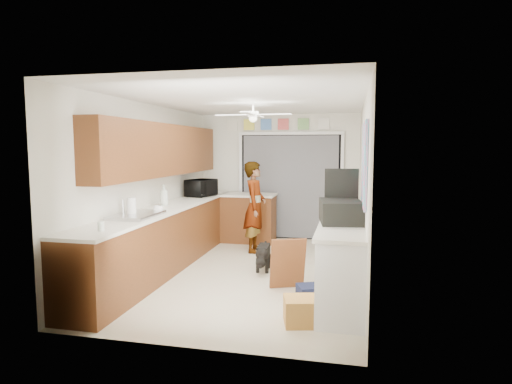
{
  "coord_description": "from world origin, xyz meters",
  "views": [
    {
      "loc": [
        1.42,
        -6.04,
        1.84
      ],
      "look_at": [
        0.0,
        0.4,
        1.15
      ],
      "focal_mm": 30.0,
      "sensor_mm": 36.0,
      "label": 1
    }
  ],
  "objects_px": {
    "microwave": "(201,188)",
    "soap_bottle": "(164,195)",
    "cup": "(158,209)",
    "paper_towel_roll": "(132,207)",
    "suitcase": "(341,211)",
    "dog": "(263,256)",
    "man": "(255,207)",
    "cardboard_box": "(306,311)",
    "navy_crate": "(311,293)"
  },
  "relations": [
    {
      "from": "man",
      "to": "dog",
      "type": "distance_m",
      "value": 1.33
    },
    {
      "from": "paper_towel_roll",
      "to": "dog",
      "type": "height_order",
      "value": "paper_towel_roll"
    },
    {
      "from": "suitcase",
      "to": "navy_crate",
      "type": "xyz_separation_m",
      "value": [
        -0.32,
        -0.17,
        -0.98
      ]
    },
    {
      "from": "cup",
      "to": "man",
      "type": "height_order",
      "value": "man"
    },
    {
      "from": "paper_towel_roll",
      "to": "dog",
      "type": "relative_size",
      "value": 0.45
    },
    {
      "from": "soap_bottle",
      "to": "man",
      "type": "xyz_separation_m",
      "value": [
        1.19,
        1.16,
        -0.31
      ]
    },
    {
      "from": "soap_bottle",
      "to": "man",
      "type": "distance_m",
      "value": 1.69
    },
    {
      "from": "man",
      "to": "dog",
      "type": "xyz_separation_m",
      "value": [
        0.38,
        -1.13,
        -0.58
      ]
    },
    {
      "from": "suitcase",
      "to": "soap_bottle",
      "type": "bearing_deg",
      "value": 152.68
    },
    {
      "from": "cardboard_box",
      "to": "dog",
      "type": "distance_m",
      "value": 2.0
    },
    {
      "from": "cup",
      "to": "microwave",
      "type": "bearing_deg",
      "value": 93.25
    },
    {
      "from": "soap_bottle",
      "to": "cup",
      "type": "xyz_separation_m",
      "value": [
        0.25,
        -0.74,
        -0.11
      ]
    },
    {
      "from": "microwave",
      "to": "cup",
      "type": "height_order",
      "value": "microwave"
    },
    {
      "from": "soap_bottle",
      "to": "paper_towel_roll",
      "type": "distance_m",
      "value": 1.09
    },
    {
      "from": "soap_bottle",
      "to": "dog",
      "type": "height_order",
      "value": "soap_bottle"
    },
    {
      "from": "paper_towel_roll",
      "to": "soap_bottle",
      "type": "bearing_deg",
      "value": 92.24
    },
    {
      "from": "microwave",
      "to": "soap_bottle",
      "type": "relative_size",
      "value": 1.7
    },
    {
      "from": "cardboard_box",
      "to": "man",
      "type": "bearing_deg",
      "value": 112.12
    },
    {
      "from": "soap_bottle",
      "to": "navy_crate",
      "type": "xyz_separation_m",
      "value": [
        2.39,
        -1.13,
        -1.01
      ]
    },
    {
      "from": "soap_bottle",
      "to": "cup",
      "type": "distance_m",
      "value": 0.79
    },
    {
      "from": "microwave",
      "to": "dog",
      "type": "xyz_separation_m",
      "value": [
        1.44,
        -1.31,
        -0.88
      ]
    },
    {
      "from": "dog",
      "to": "microwave",
      "type": "bearing_deg",
      "value": 133.84
    },
    {
      "from": "soap_bottle",
      "to": "navy_crate",
      "type": "height_order",
      "value": "soap_bottle"
    },
    {
      "from": "soap_bottle",
      "to": "man",
      "type": "relative_size",
      "value": 0.21
    },
    {
      "from": "soap_bottle",
      "to": "suitcase",
      "type": "xyz_separation_m",
      "value": [
        2.71,
        -0.96,
        -0.03
      ]
    },
    {
      "from": "paper_towel_roll",
      "to": "cardboard_box",
      "type": "xyz_separation_m",
      "value": [
        2.35,
        -0.71,
        -0.92
      ]
    },
    {
      "from": "soap_bottle",
      "to": "cup",
      "type": "relative_size",
      "value": 2.49
    },
    {
      "from": "suitcase",
      "to": "navy_crate",
      "type": "distance_m",
      "value": 1.04
    },
    {
      "from": "soap_bottle",
      "to": "suitcase",
      "type": "bearing_deg",
      "value": -19.45
    },
    {
      "from": "suitcase",
      "to": "navy_crate",
      "type": "bearing_deg",
      "value": -159.69
    },
    {
      "from": "navy_crate",
      "to": "man",
      "type": "xyz_separation_m",
      "value": [
        -1.2,
        2.28,
        0.7
      ]
    },
    {
      "from": "soap_bottle",
      "to": "cardboard_box",
      "type": "height_order",
      "value": "soap_bottle"
    },
    {
      "from": "microwave",
      "to": "suitcase",
      "type": "distance_m",
      "value": 3.45
    },
    {
      "from": "paper_towel_roll",
      "to": "suitcase",
      "type": "relative_size",
      "value": 0.39
    },
    {
      "from": "navy_crate",
      "to": "soap_bottle",
      "type": "bearing_deg",
      "value": 154.73
    },
    {
      "from": "suitcase",
      "to": "man",
      "type": "xyz_separation_m",
      "value": [
        -1.52,
        2.11,
        -0.28
      ]
    },
    {
      "from": "man",
      "to": "suitcase",
      "type": "bearing_deg",
      "value": -146.43
    },
    {
      "from": "microwave",
      "to": "dog",
      "type": "bearing_deg",
      "value": -118.63
    },
    {
      "from": "man",
      "to": "soap_bottle",
      "type": "bearing_deg",
      "value": 132.02
    },
    {
      "from": "soap_bottle",
      "to": "cup",
      "type": "height_order",
      "value": "soap_bottle"
    },
    {
      "from": "cup",
      "to": "navy_crate",
      "type": "xyz_separation_m",
      "value": [
        2.14,
        -0.39,
        -0.89
      ]
    },
    {
      "from": "cardboard_box",
      "to": "man",
      "type": "relative_size",
      "value": 0.28
    },
    {
      "from": "man",
      "to": "cardboard_box",
      "type": "bearing_deg",
      "value": -160.09
    },
    {
      "from": "microwave",
      "to": "cup",
      "type": "distance_m",
      "value": 2.08
    },
    {
      "from": "paper_towel_roll",
      "to": "navy_crate",
      "type": "distance_m",
      "value": 2.54
    },
    {
      "from": "soap_bottle",
      "to": "cardboard_box",
      "type": "distance_m",
      "value": 3.15
    },
    {
      "from": "cup",
      "to": "navy_crate",
      "type": "relative_size",
      "value": 0.42
    },
    {
      "from": "cup",
      "to": "paper_towel_roll",
      "type": "bearing_deg",
      "value": -120.42
    },
    {
      "from": "cup",
      "to": "suitcase",
      "type": "relative_size",
      "value": 0.21
    },
    {
      "from": "cardboard_box",
      "to": "man",
      "type": "height_order",
      "value": "man"
    }
  ]
}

